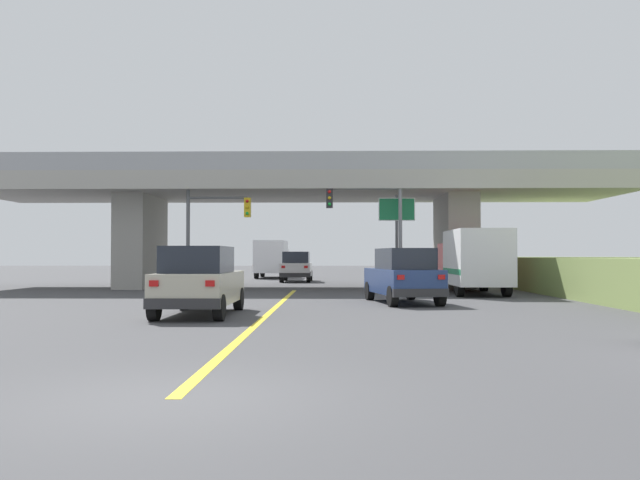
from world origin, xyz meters
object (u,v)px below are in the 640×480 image
object	(u,v)px
suv_lead	(200,281)
semi_truck_distant	(272,258)
traffic_signal_farside	(210,223)
sedan_oncoming	(297,267)
box_truck	(474,260)
traffic_signal_nearside	(375,216)
suv_crossing	(403,276)
highway_sign	(397,219)

from	to	relation	value
suv_lead	semi_truck_distant	size ratio (longest dim) A/B	0.73
suv_lead	semi_truck_distant	distance (m)	33.13
traffic_signal_farside	semi_truck_distant	world-z (taller)	traffic_signal_farside
traffic_signal_farside	sedan_oncoming	bearing A→B (deg)	73.76
box_truck	traffic_signal_nearside	xyz separation A→B (m)	(-4.36, 1.91, 2.14)
suv_crossing	suv_lead	bearing A→B (deg)	-151.02
sedan_oncoming	traffic_signal_farside	world-z (taller)	traffic_signal_farside
traffic_signal_farside	semi_truck_distant	size ratio (longest dim) A/B	0.82
traffic_signal_nearside	highway_sign	xyz separation A→B (m)	(1.13, 0.78, -0.10)
suv_lead	sedan_oncoming	xyz separation A→B (m)	(1.44, 25.54, -0.00)
traffic_signal_farside	box_truck	bearing A→B (deg)	-10.20
sedan_oncoming	semi_truck_distant	bearing A→B (deg)	107.39
suv_lead	highway_sign	bearing A→B (deg)	62.54
sedan_oncoming	traffic_signal_farside	distance (m)	13.08
suv_crossing	semi_truck_distant	xyz separation A→B (m)	(-7.43, 27.97, 0.53)
traffic_signal_farside	traffic_signal_nearside	bearing A→B (deg)	-2.34
suv_lead	sedan_oncoming	size ratio (longest dim) A/B	1.01
highway_sign	suv_crossing	bearing A→B (deg)	-93.91
suv_lead	traffic_signal_farside	distance (m)	13.56
highway_sign	suv_lead	bearing A→B (deg)	-117.46
box_truck	traffic_signal_farside	xyz separation A→B (m)	(-12.47, 2.24, 1.84)
box_truck	semi_truck_distant	size ratio (longest dim) A/B	0.98
traffic_signal_farside	highway_sign	xyz separation A→B (m)	(9.24, 0.45, 0.20)
suv_crossing	highway_sign	xyz separation A→B (m)	(0.58, 8.49, 2.56)
suv_lead	box_truck	bearing A→B (deg)	46.67
suv_lead	traffic_signal_nearside	world-z (taller)	traffic_signal_nearside
box_truck	highway_sign	world-z (taller)	highway_sign
suv_crossing	traffic_signal_farside	world-z (taller)	traffic_signal_farside
highway_sign	semi_truck_distant	world-z (taller)	highway_sign
suv_lead	traffic_signal_nearside	bearing A→B (deg)	65.12
traffic_signal_nearside	traffic_signal_farside	distance (m)	8.13
highway_sign	box_truck	bearing A→B (deg)	-39.85
sedan_oncoming	traffic_signal_farside	bearing A→B (deg)	-106.24
suv_lead	box_truck	world-z (taller)	box_truck
suv_lead	suv_crossing	size ratio (longest dim) A/B	0.95
suv_lead	traffic_signal_nearside	xyz separation A→B (m)	(5.96, 12.85, 2.66)
box_truck	sedan_oncoming	size ratio (longest dim) A/B	1.36
box_truck	traffic_signal_nearside	size ratio (longest dim) A/B	1.12
box_truck	highway_sign	size ratio (longest dim) A/B	1.35
suv_lead	traffic_signal_farside	bearing A→B (deg)	99.28
traffic_signal_farside	semi_truck_distant	distance (m)	20.05
traffic_signal_nearside	highway_sign	world-z (taller)	traffic_signal_nearside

